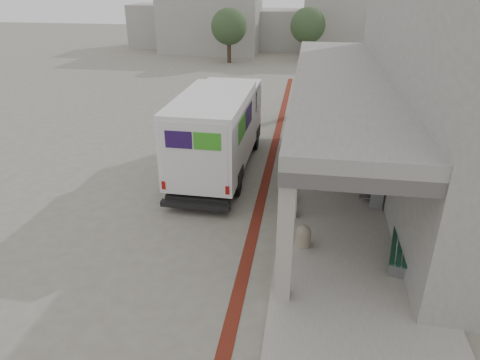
# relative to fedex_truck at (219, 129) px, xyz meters

# --- Properties ---
(ground) EXTENTS (120.00, 120.00, 0.00)m
(ground) POSITION_rel_fedex_truck_xyz_m (1.01, -3.99, -1.79)
(ground) COLOR slate
(ground) RESTS_ON ground
(bike_lane_stripe) EXTENTS (0.35, 40.00, 0.01)m
(bike_lane_stripe) POSITION_rel_fedex_truck_xyz_m (2.01, -1.99, -1.78)
(bike_lane_stripe) COLOR maroon
(bike_lane_stripe) RESTS_ON ground
(sidewalk) EXTENTS (4.40, 28.00, 0.12)m
(sidewalk) POSITION_rel_fedex_truck_xyz_m (5.01, -3.99, -1.73)
(sidewalk) COLOR gray
(sidewalk) RESTS_ON ground
(transit_building) EXTENTS (7.60, 17.00, 7.00)m
(transit_building) POSITION_rel_fedex_truck_xyz_m (7.84, 0.51, 1.61)
(transit_building) COLOR gray
(transit_building) RESTS_ON ground
(distant_backdrop) EXTENTS (28.00, 10.00, 6.50)m
(distant_backdrop) POSITION_rel_fedex_truck_xyz_m (-1.83, 31.90, 0.91)
(distant_backdrop) COLOR gray
(distant_backdrop) RESTS_ON ground
(tree_left) EXTENTS (3.20, 3.20, 4.80)m
(tree_left) POSITION_rel_fedex_truck_xyz_m (-3.99, 24.01, 1.39)
(tree_left) COLOR #38281C
(tree_left) RESTS_ON ground
(tree_mid) EXTENTS (3.20, 3.20, 4.80)m
(tree_mid) POSITION_rel_fedex_truck_xyz_m (3.01, 26.01, 1.39)
(tree_mid) COLOR #38281C
(tree_mid) RESTS_ON ground
(tree_right) EXTENTS (3.20, 3.20, 4.80)m
(tree_right) POSITION_rel_fedex_truck_xyz_m (11.01, 25.01, 1.39)
(tree_right) COLOR #38281C
(tree_right) RESTS_ON ground
(fedex_truck) EXTENTS (2.58, 7.92, 3.36)m
(fedex_truck) POSITION_rel_fedex_truck_xyz_m (0.00, 0.00, 0.00)
(fedex_truck) COLOR black
(fedex_truck) RESTS_ON ground
(bench) EXTENTS (0.88, 2.10, 0.48)m
(bench) POSITION_rel_fedex_truck_xyz_m (6.21, -5.45, -1.32)
(bench) COLOR gray
(bench) RESTS_ON sidewalk
(bollard_near) EXTENTS (0.44, 0.44, 0.67)m
(bollard_near) POSITION_rel_fedex_truck_xyz_m (3.56, -5.19, -1.34)
(bollard_near) COLOR gray
(bollard_near) RESTS_ON sidewalk
(bollard_far) EXTENTS (0.43, 0.43, 0.64)m
(bollard_far) POSITION_rel_fedex_truck_xyz_m (3.11, -2.39, -1.35)
(bollard_far) COLOR tan
(bollard_far) RESTS_ON sidewalk
(utility_cabinet) EXTENTS (0.54, 0.65, 0.95)m
(utility_cabinet) POSITION_rel_fedex_truck_xyz_m (6.01, -2.36, -1.19)
(utility_cabinet) COLOR gray
(utility_cabinet) RESTS_ON sidewalk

